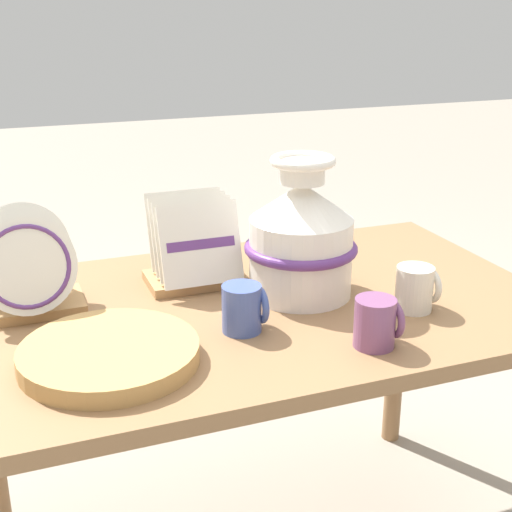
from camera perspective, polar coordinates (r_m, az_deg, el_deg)
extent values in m
cube|color=olive|center=(1.60, 0.00, -4.29)|extent=(1.31, 0.80, 0.03)
cylinder|color=olive|center=(2.29, 11.22, -6.86)|extent=(0.06, 0.06, 0.69)
cylinder|color=white|center=(1.61, 3.59, -0.06)|extent=(0.23, 0.23, 0.18)
cone|color=white|center=(1.57, 3.69, 4.41)|extent=(0.23, 0.23, 0.08)
cylinder|color=white|center=(1.56, 3.74, 6.72)|extent=(0.10, 0.10, 0.05)
torus|color=white|center=(1.55, 3.76, 7.61)|extent=(0.14, 0.14, 0.02)
torus|color=#60337A|center=(1.61, 3.61, 0.66)|extent=(0.26, 0.26, 0.02)
cube|color=tan|center=(1.63, -17.57, -3.82)|extent=(0.22, 0.14, 0.02)
cylinder|color=tan|center=(1.67, -15.18, -1.38)|extent=(0.01, 0.01, 0.06)
cylinder|color=silver|center=(1.53, -17.84, -0.83)|extent=(0.20, 0.07, 0.19)
torus|color=#5B3375|center=(1.53, -17.84, -0.83)|extent=(0.18, 0.06, 0.17)
cylinder|color=silver|center=(1.57, -17.94, -0.33)|extent=(0.20, 0.07, 0.19)
cylinder|color=silver|center=(1.61, -18.04, 0.14)|extent=(0.20, 0.07, 0.19)
cylinder|color=silver|center=(1.64, -18.13, 0.59)|extent=(0.20, 0.07, 0.19)
cube|color=tan|center=(1.71, -4.93, -1.78)|extent=(0.22, 0.14, 0.02)
cylinder|color=tan|center=(1.73, -8.01, -0.13)|extent=(0.01, 0.01, 0.06)
cylinder|color=tan|center=(1.76, -3.03, 0.50)|extent=(0.01, 0.01, 0.06)
cube|color=silver|center=(1.62, -4.45, 0.94)|extent=(0.19, 0.06, 0.18)
cube|color=silver|center=(1.65, -4.85, 1.37)|extent=(0.19, 0.06, 0.18)
cube|color=silver|center=(1.69, -5.23, 1.78)|extent=(0.19, 0.06, 0.18)
cube|color=silver|center=(1.73, -5.60, 2.17)|extent=(0.19, 0.06, 0.18)
cube|color=#5B3375|center=(1.61, -4.43, 0.94)|extent=(0.16, 0.01, 0.02)
cylinder|color=tan|center=(1.37, -11.61, -8.19)|extent=(0.34, 0.34, 0.01)
cylinder|color=tan|center=(1.37, -11.64, -7.85)|extent=(0.34, 0.34, 0.01)
cylinder|color=tan|center=(1.36, -11.67, -7.52)|extent=(0.34, 0.34, 0.01)
cylinder|color=tan|center=(1.36, -11.69, -7.18)|extent=(0.34, 0.34, 0.01)
cylinder|color=silver|center=(1.58, 12.55, -2.56)|extent=(0.08, 0.08, 0.10)
torus|color=silver|center=(1.60, 13.77, -2.28)|extent=(0.01, 0.08, 0.08)
cylinder|color=#7A4770|center=(1.40, 9.47, -5.29)|extent=(0.08, 0.08, 0.10)
torus|color=#7A4770|center=(1.42, 10.90, -4.95)|extent=(0.01, 0.08, 0.08)
cylinder|color=#42569E|center=(1.44, -1.16, -4.22)|extent=(0.08, 0.08, 0.10)
torus|color=#42569E|center=(1.46, 0.35, -3.92)|extent=(0.01, 0.08, 0.08)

